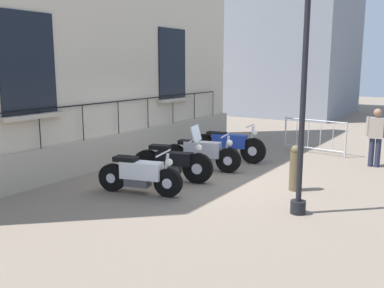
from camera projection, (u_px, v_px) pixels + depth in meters
The scene contains 11 objects.
ground_plane at pixel (197, 177), 10.36m from camera, with size 60.00×60.00×0.00m, color gray.
building_facade at pixel (104, 11), 11.18m from camera, with size 0.82×12.01×8.44m.
motorcycle_white at pixel (140, 175), 8.92m from camera, with size 1.87×0.80×0.93m.
motorcycle_black at pixel (173, 163), 9.91m from camera, with size 1.92×0.78×1.34m.
motorcycle_silver at pixel (201, 154), 10.94m from camera, with size 2.09×0.79×0.96m.
motorcycle_blue at pixel (228, 145), 11.99m from camera, with size 2.22×0.60×1.06m.
lamppost at pixel (306, 47), 7.26m from camera, with size 0.35×1.05×4.26m.
crowd_barrier at pixel (314, 135), 13.01m from camera, with size 1.99×0.29×1.05m.
bollard at pixel (295, 168), 9.15m from camera, with size 0.24×0.24×1.00m.
pedestrian_standing at pixel (376, 135), 11.23m from camera, with size 0.53×0.24×1.56m.
distant_building at pixel (295, 16), 22.99m from camera, with size 5.85×6.49×10.54m.
Camera 1 is at (5.41, -8.45, 2.69)m, focal length 39.76 mm.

